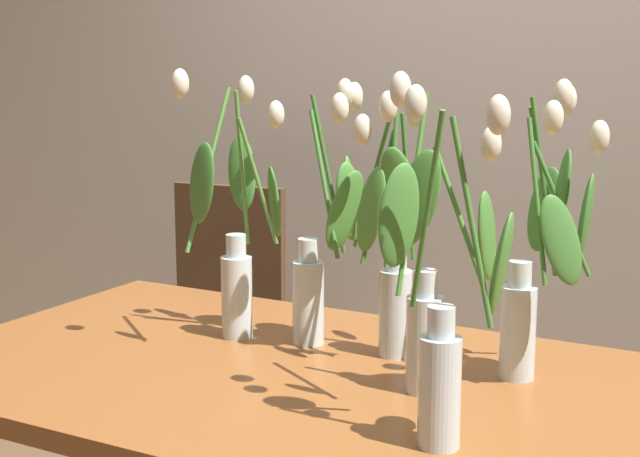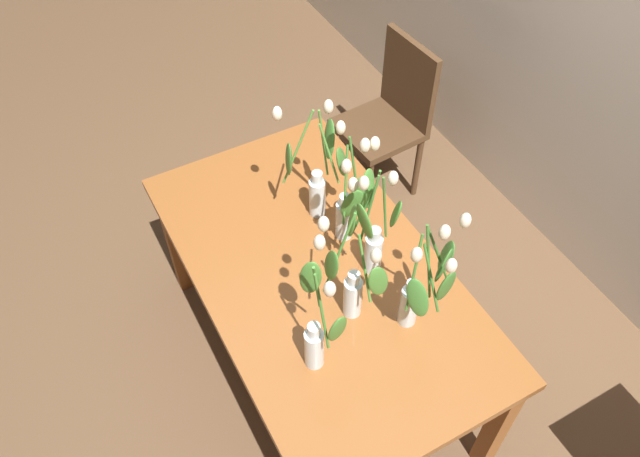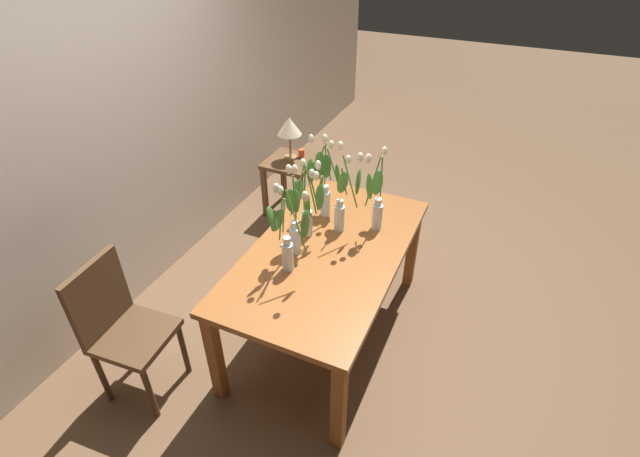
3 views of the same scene
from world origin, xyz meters
name	(u,v)px [view 1 (image 1 of 3)]	position (x,y,z in m)	size (l,w,h in m)	color
room_wall_rear	(542,56)	(0.00, 1.54, 1.35)	(9.00, 0.10, 2.70)	silver
dining_table	(312,418)	(0.00, 0.00, 0.65)	(1.60, 0.90, 0.74)	brown
tulip_vase_0	(320,262)	(-0.07, 0.17, 0.92)	(0.19, 0.18, 0.57)	silver
tulip_vase_1	(443,330)	(0.34, -0.19, 0.93)	(0.24, 0.11, 0.57)	silver
tulip_vase_2	(541,262)	(0.39, 0.19, 0.97)	(0.19, 0.23, 0.57)	silver
tulip_vase_3	(238,240)	(-0.26, 0.14, 0.96)	(0.16, 0.29, 0.59)	silver
tulip_vase_4	(433,296)	(0.25, 0.00, 0.93)	(0.17, 0.22, 0.59)	silver
tulip_vase_5	(390,247)	(0.08, 0.17, 0.97)	(0.23, 0.22, 0.56)	silver
dining_chair	(215,312)	(-0.87, 0.92, 0.52)	(0.43, 0.43, 0.93)	#4C331E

